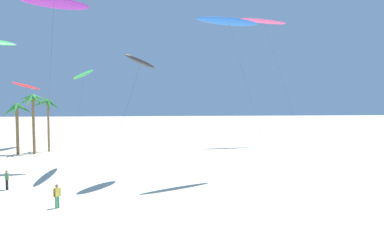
# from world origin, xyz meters

# --- Properties ---
(palm_tree_0) EXTENTS (3.91, 3.99, 7.06)m
(palm_tree_0) POSITION_xyz_m (-19.24, 42.05, 5.56)
(palm_tree_0) COLOR brown
(palm_tree_0) RESTS_ON ground
(palm_tree_1) EXTENTS (3.90, 4.08, 7.65)m
(palm_tree_1) POSITION_xyz_m (-15.93, 44.38, 6.44)
(palm_tree_1) COLOR olive
(palm_tree_1) RESTS_ON ground
(palm_tree_2) EXTENTS (4.45, 4.05, 8.24)m
(palm_tree_2) POSITION_xyz_m (-17.18, 42.24, 6.84)
(palm_tree_2) COLOR brown
(palm_tree_2) RESTS_ON ground
(flying_kite_0) EXTENTS (4.84, 5.37, 11.53)m
(flying_kite_0) POSITION_xyz_m (-1.56, 25.21, 10.85)
(flying_kite_0) COLOR black
(flying_kite_0) RESTS_ON ground
(flying_kite_1) EXTENTS (7.47, 4.82, 18.62)m
(flying_kite_1) POSITION_xyz_m (-11.00, 31.84, 17.67)
(flying_kite_1) COLOR purple
(flying_kite_1) RESTS_ON ground
(flying_kite_2) EXTENTS (8.11, 9.63, 20.66)m
(flying_kite_2) POSITION_xyz_m (16.79, 48.64, 20.13)
(flying_kite_2) COLOR #EA5193
(flying_kite_2) RESTS_ON ground
(flying_kite_3) EXTENTS (6.63, 12.06, 15.01)m
(flying_kite_3) POSITION_xyz_m (6.34, 24.86, 14.46)
(flying_kite_3) COLOR blue
(flying_kite_3) RESTS_ON ground
(flying_kite_4) EXTENTS (4.44, 13.43, 10.34)m
(flying_kite_4) POSITION_xyz_m (-20.29, 48.26, 9.57)
(flying_kite_4) COLOR red
(flying_kite_4) RESTS_ON ground
(flying_kite_6) EXTENTS (1.42, 8.40, 11.13)m
(flying_kite_6) POSITION_xyz_m (-7.53, 29.69, 10.05)
(flying_kite_6) COLOR green
(flying_kite_6) RESTS_ON ground
(person_near_right) EXTENTS (0.40, 0.38, 1.67)m
(person_near_right) POSITION_xyz_m (-6.89, 17.94, 0.92)
(person_near_right) COLOR #338E56
(person_near_right) RESTS_ON ground
(person_mid_field) EXTENTS (0.41, 0.37, 1.64)m
(person_mid_field) POSITION_xyz_m (-12.50, 23.24, 0.90)
(person_mid_field) COLOR black
(person_mid_field) RESTS_ON ground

